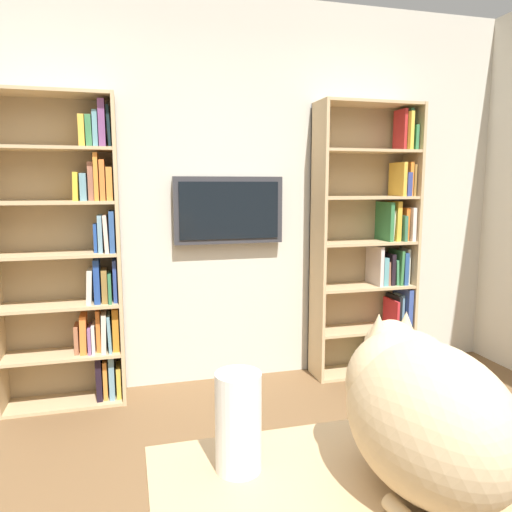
# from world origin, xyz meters

# --- Properties ---
(wall_back) EXTENTS (4.52, 0.06, 2.70)m
(wall_back) POSITION_xyz_m (0.00, -2.23, 1.35)
(wall_back) COLOR beige
(wall_back) RESTS_ON ground
(bookshelf_left) EXTENTS (0.76, 0.28, 2.00)m
(bookshelf_left) POSITION_xyz_m (-1.15, -2.06, 0.94)
(bookshelf_left) COLOR tan
(bookshelf_left) RESTS_ON ground
(bookshelf_right) EXTENTS (0.76, 0.28, 1.98)m
(bookshelf_right) POSITION_xyz_m (0.97, -2.06, 0.97)
(bookshelf_right) COLOR tan
(bookshelf_right) RESTS_ON ground
(wall_mounted_tv) EXTENTS (0.77, 0.07, 0.47)m
(wall_mounted_tv) POSITION_xyz_m (-0.06, -2.15, 1.24)
(wall_mounted_tv) COLOR #333338
(cat) EXTENTS (0.32, 0.59, 0.37)m
(cat) POSITION_xyz_m (0.02, 0.29, 0.93)
(cat) COLOR #D1B284
(cat) RESTS_ON desk
(paper_towel_roll) EXTENTS (0.11, 0.11, 0.24)m
(paper_towel_roll) POSITION_xyz_m (0.40, 0.14, 0.87)
(paper_towel_roll) COLOR white
(paper_towel_roll) RESTS_ON desk
(coffee_mug) EXTENTS (0.08, 0.08, 0.10)m
(coffee_mug) POSITION_xyz_m (-0.30, 0.09, 0.80)
(coffee_mug) COLOR #D84C3F
(coffee_mug) RESTS_ON desk
(desk_book_stack) EXTENTS (0.20, 0.15, 0.08)m
(desk_book_stack) POSITION_xyz_m (-0.32, 0.09, 0.79)
(desk_book_stack) COLOR orange
(desk_book_stack) RESTS_ON desk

